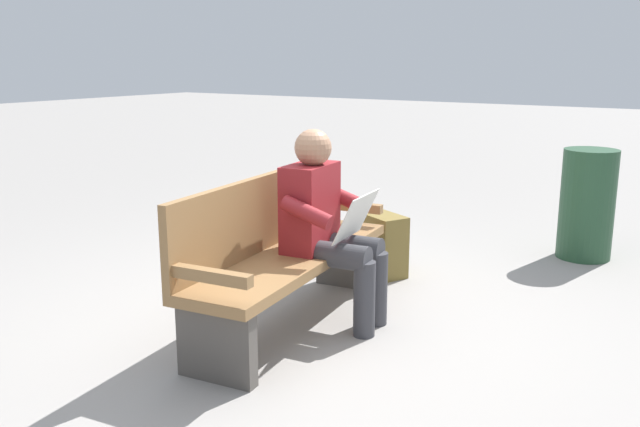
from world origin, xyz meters
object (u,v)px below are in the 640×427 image
(trash_bin, at_px, (587,204))
(backpack, at_px, (383,246))
(bench_near, at_px, (282,251))
(person_seated, at_px, (327,222))

(trash_bin, bearing_deg, backpack, -41.80)
(trash_bin, bearing_deg, bench_near, -26.73)
(backpack, xyz_separation_m, trash_bin, (-1.29, 1.15, 0.22))
(backpack, bearing_deg, trash_bin, 138.20)
(person_seated, relative_size, trash_bin, 1.34)
(person_seated, bearing_deg, trash_bin, 149.10)
(bench_near, relative_size, trash_bin, 2.09)
(bench_near, bearing_deg, person_seated, 121.57)
(person_seated, xyz_separation_m, backpack, (-0.99, -0.13, -0.40))
(bench_near, xyz_separation_m, person_seated, (-0.17, 0.21, 0.17))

